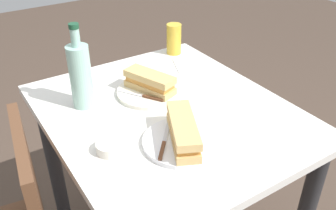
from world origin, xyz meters
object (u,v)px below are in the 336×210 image
knife_near (143,96)px  baguette_sandwich_near (150,82)px  baguette_sandwich_far (183,130)px  water_bottle (80,75)px  plate_near (150,92)px  plate_far (183,142)px  olive_bowl (110,147)px  dining_table (168,143)px  beer_glass (174,39)px  knife_far (164,143)px

knife_near → baguette_sandwich_near: bearing=-57.4°
baguette_sandwich_far → water_bottle: 0.41m
plate_near → water_bottle: bearing=76.6°
water_bottle → plate_near: bearing=-103.4°
plate_far → olive_bowl: olive_bowl is taller
dining_table → plate_far: (-0.18, 0.06, 0.15)m
dining_table → baguette_sandwich_near: baguette_sandwich_near is taller
plate_far → beer_glass: size_ratio=1.81×
knife_near → baguette_sandwich_far: (-0.28, 0.02, 0.03)m
dining_table → plate_near: (0.13, -0.01, 0.15)m
knife_near → olive_bowl: bearing=131.7°
plate_near → beer_glass: beer_glass is taller
water_bottle → dining_table: bearing=-129.1°
plate_near → beer_glass: size_ratio=1.81×
baguette_sandwich_near → knife_near: 0.06m
baguette_sandwich_near → knife_far: size_ratio=1.42×
dining_table → knife_near: (0.10, 0.04, 0.16)m
dining_table → baguette_sandwich_far: size_ratio=3.81×
plate_far → beer_glass: bearing=-31.3°
knife_far → baguette_sandwich_near: bearing=-23.1°
knife_far → water_bottle: (0.35, 0.11, 0.10)m
knife_near → water_bottle: bearing=65.9°
water_bottle → olive_bowl: 0.30m
knife_near → water_bottle: water_bottle is taller
baguette_sandwich_near → baguette_sandwich_far: bearing=167.4°
knife_near → baguette_sandwich_far: bearing=175.0°
plate_far → baguette_sandwich_far: size_ratio=1.02×
plate_far → olive_bowl: (0.09, 0.20, 0.01)m
plate_near → baguette_sandwich_near: (0.00, -0.00, 0.04)m
plate_far → baguette_sandwich_far: bearing=0.0°
knife_near → beer_glass: (0.29, -0.32, 0.05)m
baguette_sandwich_near → knife_far: bearing=156.9°
dining_table → knife_far: bearing=143.9°
beer_glass → olive_bowl: size_ratio=1.62×
knife_near → beer_glass: 0.43m
plate_near → baguette_sandwich_far: size_ratio=1.02×
baguette_sandwich_far → beer_glass: bearing=-31.3°
olive_bowl → knife_far: bearing=-116.6°
knife_far → plate_far: bearing=-105.0°
plate_near → olive_bowl: 0.35m
plate_far → baguette_sandwich_far: baguette_sandwich_far is taller
baguette_sandwich_near → plate_far: (-0.31, 0.07, -0.04)m
dining_table → baguette_sandwich_near: size_ratio=4.44×
baguette_sandwich_far → olive_bowl: 0.22m
knife_far → beer_glass: size_ratio=1.07×
plate_near → knife_far: size_ratio=1.69×
water_bottle → olive_bowl: (-0.28, 0.03, -0.10)m
dining_table → knife_far: (-0.17, 0.12, 0.16)m
knife_near → beer_glass: size_ratio=1.18×
water_bottle → beer_glass: (0.20, -0.51, -0.05)m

